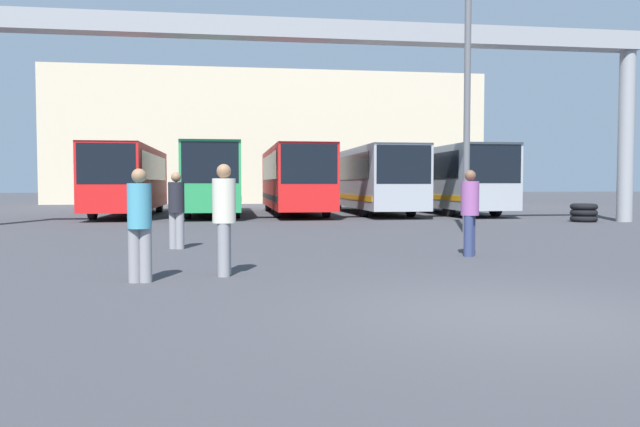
% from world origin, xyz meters
% --- Properties ---
extents(ground_plane, '(200.00, 200.00, 0.00)m').
position_xyz_m(ground_plane, '(0.00, 0.00, 0.00)').
color(ground_plane, '#38383D').
extents(building_backdrop, '(33.13, 12.00, 10.04)m').
position_xyz_m(building_backdrop, '(0.00, 45.82, 5.02)').
color(building_backdrop, beige).
rests_on(building_backdrop, ground).
extents(overhead_gantry, '(25.20, 0.80, 7.39)m').
position_xyz_m(overhead_gantry, '(0.00, 15.94, 6.10)').
color(overhead_gantry, gray).
rests_on(overhead_gantry, ground).
extents(bus_slot_0, '(2.43, 11.18, 3.17)m').
position_xyz_m(bus_slot_0, '(-7.86, 23.78, 1.83)').
color(bus_slot_0, red).
rests_on(bus_slot_0, ground).
extents(bus_slot_1, '(2.45, 11.39, 3.26)m').
position_xyz_m(bus_slot_1, '(-3.93, 23.88, 1.88)').
color(bus_slot_1, '#268C4C').
rests_on(bus_slot_1, ground).
extents(bus_slot_2, '(2.53, 11.61, 3.20)m').
position_xyz_m(bus_slot_2, '(0.00, 23.99, 1.85)').
color(bus_slot_2, red).
rests_on(bus_slot_2, ground).
extents(bus_slot_3, '(2.55, 12.19, 3.20)m').
position_xyz_m(bus_slot_3, '(3.93, 24.29, 1.84)').
color(bus_slot_3, '#999EA5').
rests_on(bus_slot_3, ground).
extents(bus_slot_4, '(2.58, 10.72, 3.26)m').
position_xyz_m(bus_slot_4, '(7.86, 23.55, 1.87)').
color(bus_slot_4, '#999EA5').
rests_on(bus_slot_4, ground).
extents(pedestrian_near_center, '(0.38, 0.38, 1.83)m').
position_xyz_m(pedestrian_near_center, '(-3.30, 3.59, 0.97)').
color(pedestrian_near_center, gray).
rests_on(pedestrian_near_center, ground).
extents(pedestrian_far_center, '(0.37, 0.37, 1.79)m').
position_xyz_m(pedestrian_far_center, '(1.74, 5.65, 0.95)').
color(pedestrian_far_center, navy).
rests_on(pedestrian_far_center, ground).
extents(pedestrian_near_right, '(0.36, 0.36, 1.74)m').
position_xyz_m(pedestrian_near_right, '(-4.58, 3.09, 0.93)').
color(pedestrian_near_right, gray).
rests_on(pedestrian_near_right, ground).
extents(pedestrian_mid_left, '(0.37, 0.37, 1.78)m').
position_xyz_m(pedestrian_mid_left, '(-4.42, 8.01, 0.94)').
color(pedestrian_mid_left, gray).
rests_on(pedestrian_mid_left, ground).
extents(tire_stack, '(1.04, 1.04, 0.72)m').
position_xyz_m(tire_stack, '(10.67, 16.10, 0.36)').
color(tire_stack, black).
rests_on(tire_stack, ground).
extents(lamp_post, '(0.36, 0.36, 8.67)m').
position_xyz_m(lamp_post, '(4.04, 11.69, 4.70)').
color(lamp_post, '#595B60').
rests_on(lamp_post, ground).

